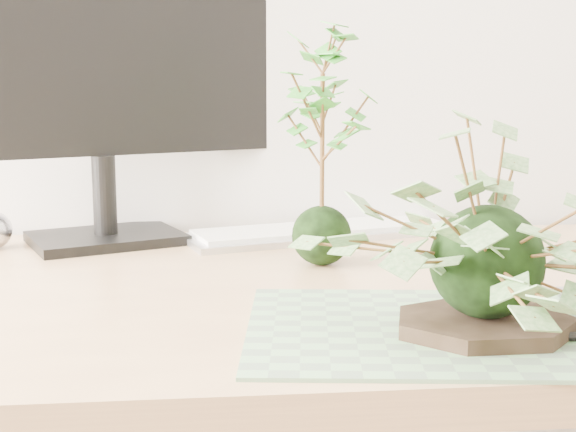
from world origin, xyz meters
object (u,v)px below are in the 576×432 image
Objects in this scene: desk at (331,350)px; ivy_kokedama at (489,209)px; monitor at (100,59)px; maple_kokedama at (323,89)px; keyboard at (321,232)px.

desk is 0.33m from ivy_kokedama.
monitor is (-0.43, 0.50, 0.15)m from ivy_kokedama.
ivy_kokedama is at bearing -61.94° from desk.
maple_kokedama is (0.00, 0.09, 0.32)m from desk.
monitor is at bearing 149.12° from maple_kokedama.
desk is 0.31m from keyboard.
desk is at bearing -64.54° from monitor.
keyboard is at bearing 100.05° from ivy_kokedama.
desk is 0.34m from maple_kokedama.
maple_kokedama is 0.30m from keyboard.
desk is 0.55m from monitor.
desk is at bearing 118.06° from ivy_kokedama.
ivy_kokedama is at bearing -69.65° from maple_kokedama.
monitor is at bearing 137.78° from desk.
monitor is (-0.31, 0.18, 0.04)m from maple_kokedama.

